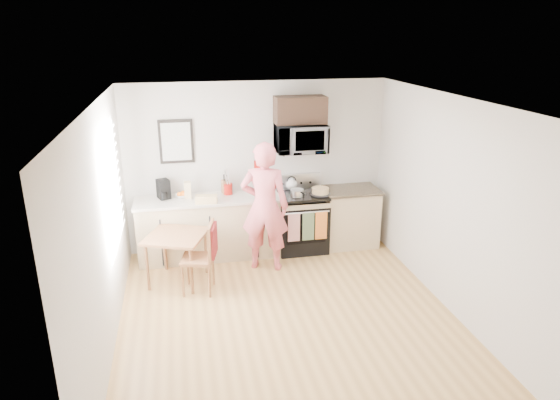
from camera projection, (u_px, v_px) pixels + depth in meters
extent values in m
plane|color=#A67840|center=(289.00, 320.00, 6.00)|extent=(4.60, 4.60, 0.00)
cube|color=beige|center=(257.00, 166.00, 7.71)|extent=(4.00, 0.04, 2.60)
cube|color=beige|center=(363.00, 337.00, 3.45)|extent=(4.00, 0.04, 2.60)
cube|color=beige|center=(103.00, 233.00, 5.20)|extent=(0.04, 4.60, 2.60)
cube|color=beige|center=(453.00, 207.00, 5.96)|extent=(0.04, 4.60, 2.60)
cube|color=white|center=(291.00, 102.00, 5.15)|extent=(4.00, 4.60, 0.04)
cube|color=silver|center=(111.00, 188.00, 5.86)|extent=(0.02, 1.40, 1.50)
cube|color=white|center=(112.00, 187.00, 5.86)|extent=(0.01, 1.30, 1.40)
cube|color=tan|center=(209.00, 229.00, 7.55)|extent=(2.10, 0.60, 0.90)
cube|color=beige|center=(208.00, 199.00, 7.40)|extent=(2.14, 0.64, 0.04)
cube|color=tan|center=(349.00, 218.00, 7.98)|extent=(0.84, 0.60, 0.90)
cube|color=black|center=(350.00, 190.00, 7.83)|extent=(0.88, 0.64, 0.04)
cube|color=black|center=(301.00, 226.00, 7.82)|extent=(0.76, 0.65, 0.77)
cube|color=black|center=(306.00, 230.00, 7.51)|extent=(0.61, 0.02, 0.45)
cube|color=silver|center=(306.00, 209.00, 7.41)|extent=(0.74, 0.02, 0.14)
cylinder|color=silver|center=(307.00, 213.00, 7.38)|extent=(0.68, 0.02, 0.02)
cube|color=black|center=(301.00, 195.00, 7.66)|extent=(0.76, 0.65, 0.04)
cube|color=silver|center=(297.00, 181.00, 7.87)|extent=(0.76, 0.08, 0.24)
cube|color=silver|center=(294.00, 228.00, 7.41)|extent=(0.18, 0.02, 0.44)
cube|color=#506D48|center=(308.00, 226.00, 7.45)|extent=(0.18, 0.02, 0.44)
cube|color=#CA681E|center=(321.00, 225.00, 7.49)|extent=(0.18, 0.02, 0.44)
imported|color=silver|center=(301.00, 138.00, 7.47)|extent=(0.76, 0.51, 0.42)
cube|color=black|center=(300.00, 110.00, 7.38)|extent=(0.76, 0.35, 0.40)
cube|color=black|center=(176.00, 142.00, 7.31)|extent=(0.50, 0.03, 0.65)
cube|color=#B6BCB2|center=(176.00, 142.00, 7.30)|extent=(0.42, 0.01, 0.56)
cube|color=#A0130D|center=(261.00, 167.00, 7.70)|extent=(0.20, 0.02, 0.20)
imported|color=#E33E5E|center=(265.00, 207.00, 7.03)|extent=(0.79, 0.64, 1.88)
cube|color=brown|center=(176.00, 236.00, 6.71)|extent=(0.74, 0.74, 0.04)
cylinder|color=brown|center=(147.00, 268.00, 6.58)|extent=(0.04, 0.04, 0.66)
cylinder|color=brown|center=(192.00, 271.00, 6.49)|extent=(0.04, 0.04, 0.66)
cylinder|color=brown|center=(165.00, 249.00, 7.15)|extent=(0.04, 0.04, 0.66)
cylinder|color=brown|center=(206.00, 252.00, 7.06)|extent=(0.04, 0.04, 0.66)
cube|color=brown|center=(197.00, 259.00, 6.52)|extent=(0.48, 0.48, 0.04)
cube|color=brown|center=(211.00, 241.00, 6.44)|extent=(0.13, 0.40, 0.49)
cube|color=maroon|center=(213.00, 241.00, 6.43)|extent=(0.14, 0.37, 0.41)
cylinder|color=brown|center=(183.00, 282.00, 6.44)|extent=(0.03, 0.03, 0.45)
cylinder|color=brown|center=(210.00, 282.00, 6.43)|extent=(0.03, 0.03, 0.45)
cylinder|color=brown|center=(188.00, 270.00, 6.76)|extent=(0.03, 0.03, 0.45)
cylinder|color=brown|center=(213.00, 270.00, 6.76)|extent=(0.03, 0.03, 0.45)
cube|color=brown|center=(225.00, 187.00, 7.57)|extent=(0.11, 0.14, 0.20)
cylinder|color=#A0130D|center=(228.00, 189.00, 7.54)|extent=(0.13, 0.13, 0.17)
imported|color=white|center=(182.00, 195.00, 7.42)|extent=(0.26, 0.26, 0.05)
cube|color=tan|center=(188.00, 190.00, 7.35)|extent=(0.10, 0.10, 0.25)
cube|color=black|center=(163.00, 189.00, 7.34)|extent=(0.22, 0.24, 0.29)
cylinder|color=black|center=(164.00, 195.00, 7.28)|extent=(0.11, 0.11, 0.11)
cube|color=tan|center=(206.00, 199.00, 7.17)|extent=(0.33, 0.19, 0.11)
cylinder|color=black|center=(320.00, 194.00, 7.60)|extent=(0.31, 0.31, 0.02)
cylinder|color=tan|center=(320.00, 190.00, 7.58)|extent=(0.26, 0.26, 0.08)
sphere|color=white|center=(292.00, 184.00, 7.80)|extent=(0.17, 0.17, 0.17)
cone|color=white|center=(292.00, 179.00, 7.77)|extent=(0.05, 0.05, 0.05)
torus|color=black|center=(292.00, 181.00, 7.78)|extent=(0.16, 0.02, 0.16)
cylinder|color=silver|center=(297.00, 193.00, 7.50)|extent=(0.21, 0.21, 0.10)
cylinder|color=black|center=(303.00, 193.00, 7.36)|extent=(0.08, 0.18, 0.02)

